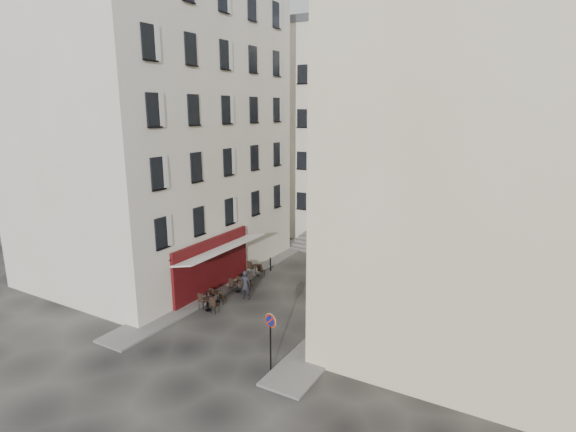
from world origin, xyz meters
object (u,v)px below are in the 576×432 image
Objects in this scene: no_parking_sign at (270,331)px; bistro_table_a at (209,303)px; pedestrian at (245,285)px; bistro_table_b at (218,296)px.

no_parking_sign reaches higher than bistro_table_a.
no_parking_sign is at bearing 116.04° from pedestrian.
bistro_table_a is at bearing 52.89° from pedestrian.
bistro_table_b is (-6.58, 4.64, -1.54)m from no_parking_sign.
no_parking_sign is 7.32m from bistro_table_a.
no_parking_sign is 8.20m from bistro_table_b.
no_parking_sign reaches higher than pedestrian.
bistro_table_a is (-6.29, 3.45, -1.46)m from no_parking_sign.
bistro_table_a is 2.58m from pedestrian.
bistro_table_b is at bearing 158.34° from no_parking_sign.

